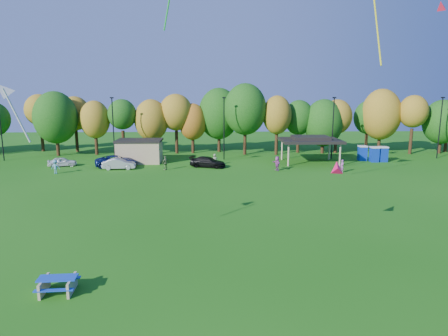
{
  "coord_description": "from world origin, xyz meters",
  "views": [
    {
      "loc": [
        0.21,
        -18.05,
        10.09
      ],
      "look_at": [
        0.95,
        6.0,
        5.37
      ],
      "focal_mm": 32.0,
      "sensor_mm": 36.0,
      "label": 1
    }
  ],
  "objects_px": {
    "porta_potties": "(373,154)",
    "car_c": "(116,161)",
    "car_b": "(119,164)",
    "car_a": "(62,162)",
    "picnic_table": "(58,284)",
    "car_d": "(208,162)"
  },
  "relations": [
    {
      "from": "porta_potties",
      "to": "car_c",
      "type": "bearing_deg",
      "value": -175.14
    },
    {
      "from": "car_b",
      "to": "car_c",
      "type": "relative_size",
      "value": 0.77
    },
    {
      "from": "car_a",
      "to": "car_b",
      "type": "height_order",
      "value": "car_b"
    },
    {
      "from": "porta_potties",
      "to": "picnic_table",
      "type": "height_order",
      "value": "porta_potties"
    },
    {
      "from": "car_d",
      "to": "porta_potties",
      "type": "bearing_deg",
      "value": -63.29
    },
    {
      "from": "picnic_table",
      "to": "car_d",
      "type": "bearing_deg",
      "value": 74.32
    },
    {
      "from": "car_c",
      "to": "car_b",
      "type": "bearing_deg",
      "value": -169.74
    },
    {
      "from": "car_a",
      "to": "car_c",
      "type": "xyz_separation_m",
      "value": [
        7.34,
        -0.48,
        0.14
      ]
    },
    {
      "from": "car_a",
      "to": "car_b",
      "type": "distance_m",
      "value": 8.34
    },
    {
      "from": "car_c",
      "to": "car_d",
      "type": "bearing_deg",
      "value": -106.2
    },
    {
      "from": "car_a",
      "to": "car_d",
      "type": "distance_m",
      "value": 19.57
    },
    {
      "from": "car_c",
      "to": "car_d",
      "type": "relative_size",
      "value": 1.15
    },
    {
      "from": "car_b",
      "to": "car_d",
      "type": "xyz_separation_m",
      "value": [
        11.48,
        1.01,
        -0.0
      ]
    },
    {
      "from": "picnic_table",
      "to": "car_a",
      "type": "xyz_separation_m",
      "value": [
        -12.27,
        34.37,
        0.15
      ]
    },
    {
      "from": "porta_potties",
      "to": "car_c",
      "type": "height_order",
      "value": "porta_potties"
    },
    {
      "from": "picnic_table",
      "to": "car_a",
      "type": "bearing_deg",
      "value": 106.3
    },
    {
      "from": "car_c",
      "to": "porta_potties",
      "type": "bearing_deg",
      "value": -98.26
    },
    {
      "from": "picnic_table",
      "to": "porta_potties",
      "type": "bearing_deg",
      "value": 46.68
    },
    {
      "from": "car_b",
      "to": "car_d",
      "type": "bearing_deg",
      "value": -90.13
    },
    {
      "from": "picnic_table",
      "to": "car_a",
      "type": "height_order",
      "value": "car_a"
    },
    {
      "from": "car_a",
      "to": "car_b",
      "type": "relative_size",
      "value": 0.87
    },
    {
      "from": "porta_potties",
      "to": "car_a",
      "type": "distance_m",
      "value": 43.31
    }
  ]
}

